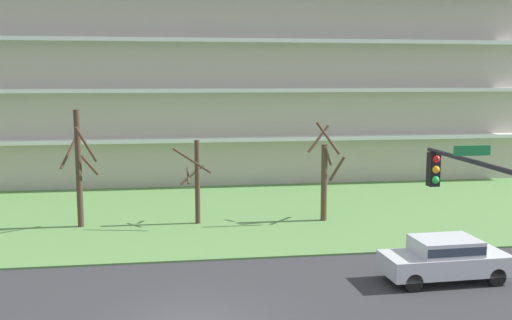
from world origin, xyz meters
TOP-DOWN VIEW (x-y plane):
  - grass_lawn_strip at (0.00, 14.00)m, footprint 80.00×16.00m
  - apartment_building at (0.00, 28.51)m, footprint 52.18×13.97m
  - tree_left at (-4.80, 12.05)m, footprint 1.77×1.76m
  - tree_center at (0.70, 11.88)m, footprint 1.81×2.09m
  - tree_right at (7.08, 11.63)m, footprint 1.73×1.58m
  - sedan_silver_near_left at (9.03, 2.50)m, footprint 4.47×1.97m
  - traffic_signal_mast at (6.44, -4.77)m, footprint 0.90×5.17m

SIDE VIEW (x-z plane):
  - grass_lawn_strip at x=0.00m, z-range 0.00..0.08m
  - sedan_silver_near_left at x=9.03m, z-range 0.09..1.66m
  - tree_center at x=0.70m, z-range 0.14..4.32m
  - tree_right at x=7.08m, z-range -0.16..4.92m
  - tree_left at x=-4.80m, z-range 0.13..5.82m
  - traffic_signal_mast at x=6.44m, z-range 1.07..6.71m
  - apartment_building at x=0.00m, z-range 0.00..15.87m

